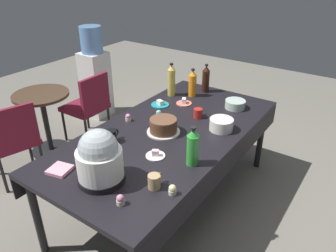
{
  "coord_description": "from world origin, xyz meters",
  "views": [
    {
      "loc": [
        -1.96,
        -1.36,
        2.07
      ],
      "look_at": [
        0.0,
        0.0,
        0.8
      ],
      "focal_mm": 35.03,
      "sensor_mm": 36.0,
      "label": 1
    }
  ],
  "objects_px": {
    "slow_cooker": "(99,158)",
    "dessert_plate_coral": "(184,102)",
    "soda_bottle_orange_juice": "(192,84)",
    "water_cooler": "(95,75)",
    "potluck_table": "(168,138)",
    "soda_bottle_cola": "(206,79)",
    "cupcake_cocoa": "(172,190)",
    "cupcake_mint": "(79,153)",
    "cupcake_lemon": "(159,114)",
    "frosted_layer_cake": "(163,126)",
    "coffee_mug_red": "(198,113)",
    "coffee_mug_black": "(111,136)",
    "soda_bottle_lime_soda": "(193,147)",
    "cupcake_rose": "(120,200)",
    "dessert_plate_white": "(155,155)",
    "round_cafe_table": "(44,112)",
    "cupcake_vanilla": "(128,118)",
    "glass_salad_bowl": "(235,104)",
    "maroon_chair_left": "(13,138)",
    "ceramic_snack_bowl": "(221,124)",
    "soda_bottle_ginger_ale": "(171,80)",
    "maroon_chair_right": "(89,104)",
    "dessert_plate_teal": "(160,104)",
    "coffee_mug_tan": "(154,181)"
  },
  "relations": [
    {
      "from": "slow_cooker",
      "to": "dessert_plate_coral",
      "type": "xyz_separation_m",
      "value": [
        1.34,
        0.21,
        -0.16
      ]
    },
    {
      "from": "soda_bottle_orange_juice",
      "to": "water_cooler",
      "type": "xyz_separation_m",
      "value": [
        0.2,
        1.64,
        -0.3
      ]
    },
    {
      "from": "potluck_table",
      "to": "slow_cooker",
      "type": "xyz_separation_m",
      "value": [
        -0.79,
        -0.02,
        0.23
      ]
    },
    {
      "from": "soda_bottle_orange_juice",
      "to": "soda_bottle_cola",
      "type": "relative_size",
      "value": 0.97
    },
    {
      "from": "cupcake_cocoa",
      "to": "cupcake_mint",
      "type": "bearing_deg",
      "value": 93.29
    },
    {
      "from": "cupcake_cocoa",
      "to": "cupcake_lemon",
      "type": "bearing_deg",
      "value": 40.64
    },
    {
      "from": "frosted_layer_cake",
      "to": "coffee_mug_red",
      "type": "bearing_deg",
      "value": -13.15
    },
    {
      "from": "cupcake_lemon",
      "to": "coffee_mug_black",
      "type": "bearing_deg",
      "value": 174.85
    },
    {
      "from": "slow_cooker",
      "to": "soda_bottle_lime_soda",
      "type": "bearing_deg",
      "value": -37.91
    },
    {
      "from": "water_cooler",
      "to": "cupcake_rose",
      "type": "bearing_deg",
      "value": -130.78
    },
    {
      "from": "dessert_plate_white",
      "to": "round_cafe_table",
      "type": "distance_m",
      "value": 1.82
    },
    {
      "from": "dessert_plate_coral",
      "to": "cupcake_rose",
      "type": "distance_m",
      "value": 1.51
    },
    {
      "from": "dessert_plate_coral",
      "to": "cupcake_vanilla",
      "type": "height_order",
      "value": "cupcake_vanilla"
    },
    {
      "from": "glass_salad_bowl",
      "to": "cupcake_lemon",
      "type": "distance_m",
      "value": 0.75
    },
    {
      "from": "potluck_table",
      "to": "glass_salad_bowl",
      "type": "xyz_separation_m",
      "value": [
        0.74,
        -0.26,
        0.1
      ]
    },
    {
      "from": "glass_salad_bowl",
      "to": "coffee_mug_red",
      "type": "relative_size",
      "value": 1.61
    },
    {
      "from": "maroon_chair_left",
      "to": "coffee_mug_black",
      "type": "bearing_deg",
      "value": -80.99
    },
    {
      "from": "potluck_table",
      "to": "cupcake_vanilla",
      "type": "relative_size",
      "value": 32.59
    },
    {
      "from": "soda_bottle_cola",
      "to": "water_cooler",
      "type": "distance_m",
      "value": 1.72
    },
    {
      "from": "coffee_mug_black",
      "to": "water_cooler",
      "type": "relative_size",
      "value": 0.1
    },
    {
      "from": "cupcake_vanilla",
      "to": "maroon_chair_left",
      "type": "relative_size",
      "value": 0.08
    },
    {
      "from": "ceramic_snack_bowl",
      "to": "soda_bottle_ginger_ale",
      "type": "bearing_deg",
      "value": 63.4
    },
    {
      "from": "dessert_plate_coral",
      "to": "cupcake_mint",
      "type": "distance_m",
      "value": 1.24
    },
    {
      "from": "soda_bottle_cola",
      "to": "ceramic_snack_bowl",
      "type": "bearing_deg",
      "value": -142.07
    },
    {
      "from": "soda_bottle_cola",
      "to": "maroon_chair_right",
      "type": "height_order",
      "value": "soda_bottle_cola"
    },
    {
      "from": "dessert_plate_teal",
      "to": "cupcake_mint",
      "type": "bearing_deg",
      "value": -177.07
    },
    {
      "from": "soda_bottle_ginger_ale",
      "to": "soda_bottle_lime_soda",
      "type": "height_order",
      "value": "soda_bottle_ginger_ale"
    },
    {
      "from": "cupcake_lemon",
      "to": "maroon_chair_left",
      "type": "xyz_separation_m",
      "value": [
        -0.74,
        1.2,
        -0.29
      ]
    },
    {
      "from": "cupcake_mint",
      "to": "cupcake_rose",
      "type": "height_order",
      "value": "same"
    },
    {
      "from": "cupcake_mint",
      "to": "soda_bottle_lime_soda",
      "type": "distance_m",
      "value": 0.82
    },
    {
      "from": "potluck_table",
      "to": "maroon_chair_right",
      "type": "distance_m",
      "value": 1.48
    },
    {
      "from": "soda_bottle_ginger_ale",
      "to": "soda_bottle_cola",
      "type": "relative_size",
      "value": 1.14
    },
    {
      "from": "cupcake_rose",
      "to": "maroon_chair_right",
      "type": "xyz_separation_m",
      "value": [
        1.29,
        1.69,
        -0.29
      ]
    },
    {
      "from": "coffee_mug_black",
      "to": "maroon_chair_right",
      "type": "bearing_deg",
      "value": 55.36
    },
    {
      "from": "glass_salad_bowl",
      "to": "water_cooler",
      "type": "bearing_deg",
      "value": 84.16
    },
    {
      "from": "soda_bottle_cola",
      "to": "cupcake_mint",
      "type": "bearing_deg",
      "value": 175.25
    },
    {
      "from": "frosted_layer_cake",
      "to": "dessert_plate_coral",
      "type": "distance_m",
      "value": 0.61
    },
    {
      "from": "dessert_plate_teal",
      "to": "coffee_mug_black",
      "type": "bearing_deg",
      "value": -173.23
    },
    {
      "from": "dessert_plate_teal",
      "to": "cupcake_lemon",
      "type": "xyz_separation_m",
      "value": [
        -0.22,
        -0.14,
        0.02
      ]
    },
    {
      "from": "frosted_layer_cake",
      "to": "ceramic_snack_bowl",
      "type": "bearing_deg",
      "value": -49.35
    },
    {
      "from": "dessert_plate_teal",
      "to": "water_cooler",
      "type": "xyz_separation_m",
      "value": [
        0.57,
        1.51,
        -0.17
      ]
    },
    {
      "from": "soda_bottle_lime_soda",
      "to": "maroon_chair_right",
      "type": "relative_size",
      "value": 0.35
    },
    {
      "from": "dessert_plate_coral",
      "to": "coffee_mug_red",
      "type": "distance_m",
      "value": 0.32
    },
    {
      "from": "dessert_plate_white",
      "to": "water_cooler",
      "type": "height_order",
      "value": "water_cooler"
    },
    {
      "from": "dessert_plate_teal",
      "to": "soda_bottle_lime_soda",
      "type": "distance_m",
      "value": 1.04
    },
    {
      "from": "round_cafe_table",
      "to": "water_cooler",
      "type": "relative_size",
      "value": 0.58
    },
    {
      "from": "maroon_chair_right",
      "to": "round_cafe_table",
      "type": "relative_size",
      "value": 1.18
    },
    {
      "from": "cupcake_vanilla",
      "to": "slow_cooker",
      "type": "bearing_deg",
      "value": -150.77
    },
    {
      "from": "cupcake_mint",
      "to": "coffee_mug_tan",
      "type": "distance_m",
      "value": 0.66
    },
    {
      "from": "cupcake_vanilla",
      "to": "maroon_chair_right",
      "type": "xyz_separation_m",
      "value": [
        0.45,
        1.02,
        -0.29
      ]
    }
  ]
}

